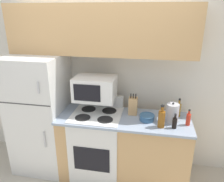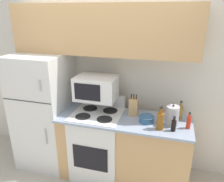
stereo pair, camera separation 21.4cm
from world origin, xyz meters
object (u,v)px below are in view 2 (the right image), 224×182
microwave (96,88)px  bowl (147,119)px  knife_block (134,107)px  bottle_vinegar (180,112)px  kettle (172,116)px  bottle_whiskey (160,120)px  refrigerator (45,111)px  bottle_hot_sauce (189,122)px  bottle_soy_sauce (174,125)px  bottle_cooking_spray (172,114)px  stove (98,143)px

microwave → bowl: (0.68, -0.13, -0.29)m
knife_block → microwave: bearing=-178.4°
bottle_vinegar → kettle: (-0.09, -0.18, 0.03)m
bowl → bottle_whiskey: bottle_whiskey is taller
bowl → bottle_whiskey: (0.17, -0.13, 0.07)m
knife_block → bowl: knife_block is taller
refrigerator → bottle_hot_sauce: size_ratio=8.27×
microwave → kettle: (0.98, -0.13, -0.21)m
refrigerator → kettle: 1.79m
bottle_soy_sauce → bottle_cooking_spray: bearing=95.1°
stove → bottle_cooking_spray: bearing=6.4°
bottle_vinegar → bottle_soy_sauce: bottle_vinegar is taller
microwave → bottle_soy_sauce: microwave is taller
refrigerator → knife_block: refrigerator is taller
bowl → kettle: size_ratio=0.71×
bottle_cooking_spray → stove: bearing=-173.6°
knife_block → bottle_soy_sauce: (0.50, -0.27, -0.04)m
bottle_cooking_spray → bottle_hot_sauce: (0.19, -0.16, -0.01)m
bottle_soy_sauce → kettle: 0.14m
bowl → stove: bearing=177.3°
refrigerator → bottle_whiskey: 1.67m
refrigerator → knife_block: 1.31m
bottle_soy_sauce → bottle_whiskey: bearing=-178.6°
stove → bottle_soy_sauce: size_ratio=6.06×
kettle → stove: bearing=178.5°
refrigerator → bowl: size_ratio=8.86×
knife_block → bottle_cooking_spray: size_ratio=1.30×
kettle → bottle_whiskey: bearing=-132.7°
bottle_cooking_spray → bottle_vinegar: size_ratio=0.92×
bottle_whiskey → bottle_soy_sauce: 0.15m
refrigerator → knife_block: size_ratio=5.79×
knife_block → bottle_cooking_spray: knife_block is taller
microwave → kettle: microwave is taller
stove → microwave: (-0.04, 0.10, 0.77)m
bottle_soy_sauce → kettle: size_ratio=0.69×
bowl → bottle_hot_sauce: size_ratio=0.93×
bottle_soy_sauce → kettle: bearing=99.7°
bottle_hot_sauce → kettle: bearing=170.7°
refrigerator → bottle_vinegar: refrigerator is taller
microwave → knife_block: (0.50, 0.01, -0.21)m
stove → bottle_vinegar: bearing=8.8°
bottle_vinegar → bottle_hot_sauce: size_ratio=1.20×
bottle_whiskey → bottle_soy_sauce: bottle_whiskey is taller
knife_block → kettle: size_ratio=1.09×
bottle_hot_sauce → microwave: bearing=172.4°
bottle_vinegar → kettle: size_ratio=0.92×
bottle_vinegar → bottle_soy_sauce: (-0.07, -0.32, -0.02)m
microwave → bottle_vinegar: 1.10m
bottle_soy_sauce → bottle_vinegar: bearing=77.6°
microwave → bowl: microwave is taller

